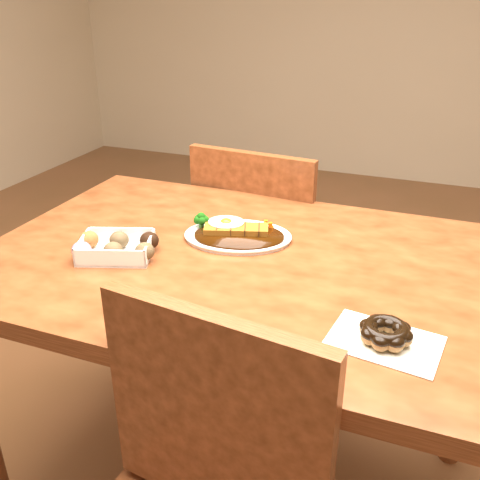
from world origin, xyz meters
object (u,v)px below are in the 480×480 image
(katsu_curry_plate, at_px, (236,233))
(table, at_px, (245,295))
(chair_far, at_px, (266,255))
(pon_de_ring, at_px, (385,333))
(donut_box, at_px, (116,246))

(katsu_curry_plate, bearing_deg, table, -56.86)
(chair_far, bearing_deg, pon_de_ring, 126.86)
(donut_box, relative_size, pon_de_ring, 0.97)
(table, relative_size, donut_box, 6.14)
(katsu_curry_plate, distance_m, donut_box, 0.29)
(table, bearing_deg, donut_box, -161.02)
(chair_far, bearing_deg, katsu_curry_plate, 103.97)
(donut_box, bearing_deg, table, 18.98)
(table, relative_size, chair_far, 1.38)
(donut_box, distance_m, pon_de_ring, 0.62)
(chair_far, height_order, pon_de_ring, chair_far)
(table, distance_m, donut_box, 0.32)
(katsu_curry_plate, bearing_deg, pon_de_ring, -37.57)
(table, height_order, donut_box, donut_box)
(donut_box, height_order, pon_de_ring, donut_box)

